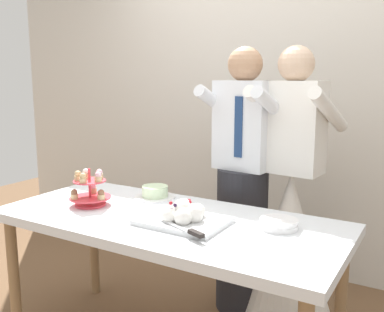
{
  "coord_description": "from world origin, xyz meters",
  "views": [
    {
      "loc": [
        1.2,
        -1.78,
        1.49
      ],
      "look_at": [
        0.06,
        0.15,
        1.07
      ],
      "focal_mm": 40.95,
      "sensor_mm": 36.0,
      "label": 1
    }
  ],
  "objects_px": {
    "cupcake_stand": "(90,190)",
    "main_cake_tray": "(184,216)",
    "round_cake": "(155,193)",
    "plate_stack": "(279,224)",
    "person_groom": "(243,196)",
    "dessert_table": "(167,231)",
    "person_bride": "(289,227)"
  },
  "relations": [
    {
      "from": "cupcake_stand",
      "to": "main_cake_tray",
      "type": "height_order",
      "value": "cupcake_stand"
    },
    {
      "from": "cupcake_stand",
      "to": "round_cake",
      "type": "relative_size",
      "value": 0.96
    },
    {
      "from": "plate_stack",
      "to": "round_cake",
      "type": "xyz_separation_m",
      "value": [
        -0.81,
        0.13,
        0.01
      ]
    },
    {
      "from": "cupcake_stand",
      "to": "plate_stack",
      "type": "height_order",
      "value": "cupcake_stand"
    },
    {
      "from": "main_cake_tray",
      "to": "person_groom",
      "type": "xyz_separation_m",
      "value": [
        -0.0,
        0.71,
        -0.07
      ]
    },
    {
      "from": "dessert_table",
      "to": "plate_stack",
      "type": "height_order",
      "value": "plate_stack"
    },
    {
      "from": "main_cake_tray",
      "to": "person_groom",
      "type": "height_order",
      "value": "person_groom"
    },
    {
      "from": "dessert_table",
      "to": "person_bride",
      "type": "bearing_deg",
      "value": 59.19
    },
    {
      "from": "round_cake",
      "to": "dessert_table",
      "type": "bearing_deg",
      "value": -45.39
    },
    {
      "from": "person_groom",
      "to": "dessert_table",
      "type": "bearing_deg",
      "value": -100.83
    },
    {
      "from": "round_cake",
      "to": "person_bride",
      "type": "xyz_separation_m",
      "value": [
        0.68,
        0.45,
        -0.22
      ]
    },
    {
      "from": "main_cake_tray",
      "to": "round_cake",
      "type": "bearing_deg",
      "value": 141.83
    },
    {
      "from": "cupcake_stand",
      "to": "person_groom",
      "type": "relative_size",
      "value": 0.14
    },
    {
      "from": "plate_stack",
      "to": "person_groom",
      "type": "bearing_deg",
      "value": 128.49
    },
    {
      "from": "person_bride",
      "to": "main_cake_tray",
      "type": "bearing_deg",
      "value": -111.22
    },
    {
      "from": "dessert_table",
      "to": "plate_stack",
      "type": "xyz_separation_m",
      "value": [
        0.55,
        0.13,
        0.1
      ]
    },
    {
      "from": "main_cake_tray",
      "to": "plate_stack",
      "type": "distance_m",
      "value": 0.46
    },
    {
      "from": "person_groom",
      "to": "person_bride",
      "type": "bearing_deg",
      "value": 8.4
    },
    {
      "from": "dessert_table",
      "to": "cupcake_stand",
      "type": "distance_m",
      "value": 0.51
    },
    {
      "from": "main_cake_tray",
      "to": "person_bride",
      "type": "height_order",
      "value": "person_bride"
    },
    {
      "from": "round_cake",
      "to": "cupcake_stand",
      "type": "bearing_deg",
      "value": -126.37
    },
    {
      "from": "round_cake",
      "to": "person_groom",
      "type": "height_order",
      "value": "person_groom"
    },
    {
      "from": "main_cake_tray",
      "to": "plate_stack",
      "type": "bearing_deg",
      "value": 22.79
    },
    {
      "from": "main_cake_tray",
      "to": "round_cake",
      "type": "height_order",
      "value": "main_cake_tray"
    },
    {
      "from": "cupcake_stand",
      "to": "person_bride",
      "type": "distance_m",
      "value": 1.21
    },
    {
      "from": "plate_stack",
      "to": "person_groom",
      "type": "xyz_separation_m",
      "value": [
        -0.42,
        0.53,
        -0.05
      ]
    },
    {
      "from": "cupcake_stand",
      "to": "person_bride",
      "type": "xyz_separation_m",
      "value": [
        0.9,
        0.75,
        -0.28
      ]
    },
    {
      "from": "person_groom",
      "to": "person_bride",
      "type": "distance_m",
      "value": 0.34
    },
    {
      "from": "plate_stack",
      "to": "main_cake_tray",
      "type": "bearing_deg",
      "value": -157.21
    },
    {
      "from": "cupcake_stand",
      "to": "dessert_table",
      "type": "bearing_deg",
      "value": 5.33
    },
    {
      "from": "main_cake_tray",
      "to": "person_bride",
      "type": "distance_m",
      "value": 0.84
    },
    {
      "from": "dessert_table",
      "to": "main_cake_tray",
      "type": "relative_size",
      "value": 4.22
    }
  ]
}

